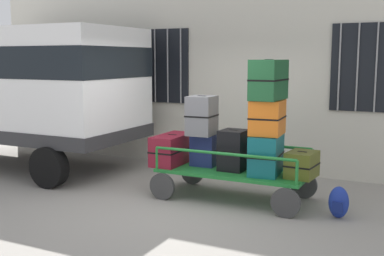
{
  "coord_description": "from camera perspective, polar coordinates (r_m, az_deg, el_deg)",
  "views": [
    {
      "loc": [
        3.19,
        -6.32,
        2.15
      ],
      "look_at": [
        -0.16,
        0.46,
        1.06
      ],
      "focal_mm": 45.16,
      "sensor_mm": 36.0,
      "label": 1
    }
  ],
  "objects": [
    {
      "name": "suitcase_left_bottom",
      "position": [
        7.82,
        -2.32,
        -2.51
      ],
      "size": [
        0.42,
        0.88,
        0.48
      ],
      "color": "maroon",
      "rests_on": "luggage_cart"
    },
    {
      "name": "suitcase_midleft_bottom",
      "position": [
        7.65,
        1.38,
        -2.64
      ],
      "size": [
        0.4,
        0.28,
        0.51
      ],
      "color": "navy",
      "rests_on": "luggage_cart"
    },
    {
      "name": "van",
      "position": [
        9.96,
        -18.54,
        5.0
      ],
      "size": [
        4.29,
        2.23,
        2.71
      ],
      "color": "white",
      "rests_on": "ground"
    },
    {
      "name": "luggage_cart",
      "position": [
        7.48,
        4.92,
        -5.55
      ],
      "size": [
        2.35,
        1.1,
        0.46
      ],
      "color": "#1E722D",
      "rests_on": "ground"
    },
    {
      "name": "suitcase_midleft_middle",
      "position": [
        7.5,
        1.17,
        1.48
      ],
      "size": [
        0.42,
        0.48,
        0.61
      ],
      "color": "slate",
      "rests_on": "suitcase_midleft_bottom"
    },
    {
      "name": "ground_plane",
      "position": [
        7.4,
        -0.45,
        -8.71
      ],
      "size": [
        40.0,
        40.0,
        0.0
      ],
      "primitive_type": "plane",
      "color": "gray"
    },
    {
      "name": "suitcase_midright_bottom",
      "position": [
        7.2,
        8.75,
        -3.11
      ],
      "size": [
        0.48,
        0.72,
        0.59
      ],
      "color": "#0F5960",
      "rests_on": "luggage_cart"
    },
    {
      "name": "suitcase_right_bottom",
      "position": [
        7.1,
        12.85,
        -4.23
      ],
      "size": [
        0.43,
        0.54,
        0.38
      ],
      "color": "#4C5119",
      "rests_on": "luggage_cart"
    },
    {
      "name": "building_wall",
      "position": [
        9.43,
        6.66,
        10.24
      ],
      "size": [
        12.0,
        0.38,
        5.0
      ],
      "color": "beige",
      "rests_on": "ground"
    },
    {
      "name": "suitcase_center_bottom",
      "position": [
        7.39,
        4.92,
        -2.61
      ],
      "size": [
        0.4,
        0.44,
        0.62
      ],
      "color": "black",
      "rests_on": "luggage_cart"
    },
    {
      "name": "suitcase_midright_top",
      "position": [
        7.1,
        9.04,
        5.65
      ],
      "size": [
        0.41,
        0.72,
        0.59
      ],
      "color": "#194C28",
      "rests_on": "suitcase_midright_middle"
    },
    {
      "name": "suitcase_midright_middle",
      "position": [
        7.13,
        8.9,
        1.25
      ],
      "size": [
        0.49,
        0.62,
        0.51
      ],
      "color": "orange",
      "rests_on": "suitcase_midright_bottom"
    },
    {
      "name": "backpack",
      "position": [
        6.91,
        16.93,
        -8.42
      ],
      "size": [
        0.27,
        0.22,
        0.44
      ],
      "color": "navy",
      "rests_on": "ground"
    },
    {
      "name": "cart_railing",
      "position": [
        7.4,
        4.96,
        -2.71
      ],
      "size": [
        2.23,
        0.97,
        0.35
      ],
      "color": "#1E722D",
      "rests_on": "luggage_cart"
    }
  ]
}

